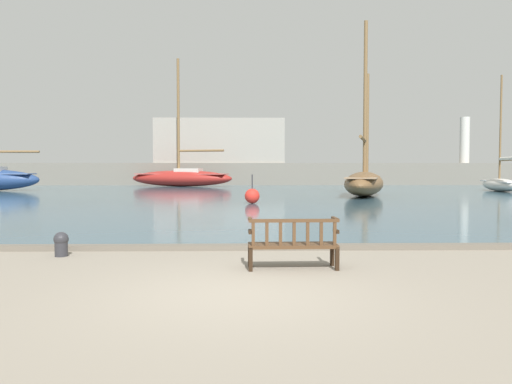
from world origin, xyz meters
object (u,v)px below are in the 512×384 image
Objects in this scene: sailboat_mid_starboard at (364,181)px; sailboat_outer_starboard at (182,177)px; mooring_bollard at (61,243)px; channel_buoy at (252,196)px; park_bench at (293,243)px; sailboat_far_starboard at (500,183)px.

sailboat_outer_starboard is at bearing 129.20° from sailboat_mid_starboard.
channel_buoy reaches higher than mooring_bollard.
park_bench is 34.22m from sailboat_far_starboard.
sailboat_outer_starboard is at bearing 105.28° from channel_buoy.
mooring_bollard is 0.35× the size of channel_buoy.
sailboat_outer_starboard is 24.89m from channel_buoy.
mooring_bollard is at bearing -86.37° from sailboat_outer_starboard.
park_bench is at bearing -16.55° from mooring_bollard.
sailboat_outer_starboard reaches higher than sailboat_mid_starboard.
sailboat_outer_starboard is 8.59× the size of channel_buoy.
park_bench is at bearing -106.47° from sailboat_mid_starboard.
sailboat_mid_starboard is 21.87m from sailboat_outer_starboard.
sailboat_far_starboard is at bearing 57.07° from park_bench.
sailboat_mid_starboard is 0.90× the size of sailboat_outer_starboard.
sailboat_outer_starboard is (-13.83, 16.95, 0.02)m from sailboat_mid_starboard.
mooring_bollard is 14.98m from channel_buoy.
channel_buoy is (-0.52, 15.78, -0.02)m from park_bench.
mooring_bollard is (-23.24, -27.34, -0.43)m from sailboat_far_starboard.
mooring_bollard is at bearing -130.36° from sailboat_far_starboard.
park_bench is 40.41m from sailboat_outer_starboard.
sailboat_outer_starboard is at bearing 100.09° from park_bench.
sailboat_far_starboard reaches higher than mooring_bollard.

